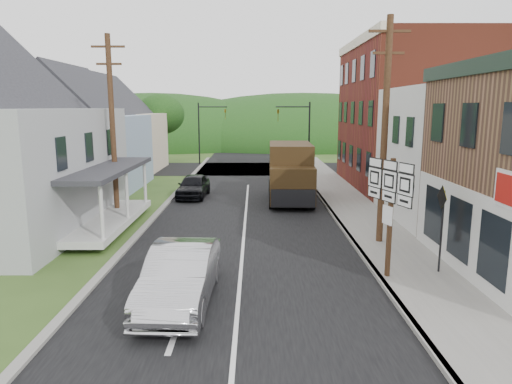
{
  "coord_description": "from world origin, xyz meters",
  "views": [
    {
      "loc": [
        0.48,
        -14.56,
        5.56
      ],
      "look_at": [
        0.53,
        3.49,
        2.2
      ],
      "focal_mm": 32.0,
      "sensor_mm": 36.0,
      "label": 1
    }
  ],
  "objects_px": {
    "silver_sedan": "(181,276)",
    "warning_sign": "(442,217)",
    "route_sign_cluster": "(390,201)",
    "dark_sedan": "(193,186)",
    "delivery_van": "(290,173)"
  },
  "relations": [
    {
      "from": "silver_sedan",
      "to": "warning_sign",
      "type": "height_order",
      "value": "warning_sign"
    },
    {
      "from": "silver_sedan",
      "to": "warning_sign",
      "type": "distance_m",
      "value": 8.6
    },
    {
      "from": "silver_sedan",
      "to": "route_sign_cluster",
      "type": "xyz_separation_m",
      "value": [
        6.38,
        1.75,
        1.82
      ]
    },
    {
      "from": "route_sign_cluster",
      "to": "warning_sign",
      "type": "bearing_deg",
      "value": -8.03
    },
    {
      "from": "dark_sedan",
      "to": "delivery_van",
      "type": "relative_size",
      "value": 0.68
    },
    {
      "from": "dark_sedan",
      "to": "route_sign_cluster",
      "type": "height_order",
      "value": "route_sign_cluster"
    },
    {
      "from": "route_sign_cluster",
      "to": "warning_sign",
      "type": "distance_m",
      "value": 2.0
    },
    {
      "from": "route_sign_cluster",
      "to": "warning_sign",
      "type": "height_order",
      "value": "route_sign_cluster"
    },
    {
      "from": "delivery_van",
      "to": "silver_sedan",
      "type": "bearing_deg",
      "value": -104.72
    },
    {
      "from": "route_sign_cluster",
      "to": "silver_sedan",
      "type": "bearing_deg",
      "value": 175.05
    },
    {
      "from": "delivery_van",
      "to": "route_sign_cluster",
      "type": "height_order",
      "value": "route_sign_cluster"
    },
    {
      "from": "dark_sedan",
      "to": "warning_sign",
      "type": "bearing_deg",
      "value": -50.31
    },
    {
      "from": "silver_sedan",
      "to": "dark_sedan",
      "type": "xyz_separation_m",
      "value": [
        -1.73,
        15.72,
        -0.11
      ]
    },
    {
      "from": "dark_sedan",
      "to": "silver_sedan",
      "type": "bearing_deg",
      "value": -80.32
    },
    {
      "from": "dark_sedan",
      "to": "delivery_van",
      "type": "height_order",
      "value": "delivery_van"
    }
  ]
}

